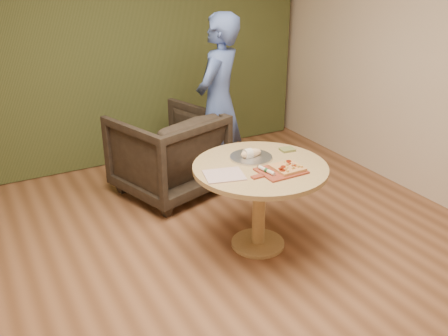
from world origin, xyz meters
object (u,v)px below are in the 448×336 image
cutlery_roll (267,170)px  pedestal_table (260,181)px  flatbread_pizza (288,168)px  bread_roll (250,153)px  pizza_paddle (280,171)px  serving_tray (251,157)px  person_standing (219,103)px  armchair (167,149)px

cutlery_roll → pedestal_table: bearing=64.7°
flatbread_pizza → bread_roll: bearing=109.0°
bread_roll → pizza_paddle: bearing=-80.4°
serving_tray → person_standing: person_standing is taller
serving_tray → cutlery_roll: bearing=-100.6°
pizza_paddle → bread_roll: (-0.06, 0.35, 0.04)m
serving_tray → pizza_paddle: bearing=-81.8°
pedestal_table → cutlery_roll: size_ratio=5.53×
pedestal_table → person_standing: person_standing is taller
bread_roll → person_standing: size_ratio=0.11×
bread_roll → armchair: bearing=103.6°
pedestal_table → armchair: size_ratio=1.15×
pedestal_table → flatbread_pizza: size_ratio=4.92×
flatbread_pizza → person_standing: person_standing is taller
cutlery_roll → armchair: size_ratio=0.21×
cutlery_roll → person_standing: (0.34, 1.43, 0.12)m
flatbread_pizza → serving_tray: bearing=107.8°
pizza_paddle → cutlery_roll: cutlery_roll is taller
pedestal_table → person_standing: (0.29, 1.26, 0.30)m
cutlery_roll → serving_tray: cutlery_roll is taller
armchair → flatbread_pizza: bearing=87.4°
pizza_paddle → armchair: bearing=101.7°
cutlery_roll → bread_roll: (0.05, 0.33, 0.01)m
flatbread_pizza → bread_roll: bread_roll is taller
pedestal_table → serving_tray: serving_tray is taller
pedestal_table → bread_roll: (0.01, 0.17, 0.18)m
armchair → person_standing: 0.71m
cutlery_roll → serving_tray: size_ratio=0.56×
pedestal_table → flatbread_pizza: bearing=-55.0°
flatbread_pizza → serving_tray: 0.38m
pizza_paddle → person_standing: (0.23, 1.45, 0.15)m
pizza_paddle → flatbread_pizza: (0.07, -0.01, 0.02)m
pizza_paddle → armchair: (-0.34, 1.50, -0.28)m
person_standing → serving_tray: bearing=38.7°
pedestal_table → serving_tray: size_ratio=3.09×
bread_roll → armchair: size_ratio=0.20×
cutlery_roll → person_standing: person_standing is taller
flatbread_pizza → cutlery_roll: (-0.18, 0.03, 0.00)m
pedestal_table → pizza_paddle: 0.24m
pizza_paddle → bread_roll: bearing=98.6°
person_standing → flatbread_pizza: bearing=46.6°
flatbread_pizza → armchair: (-0.40, 1.51, -0.30)m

